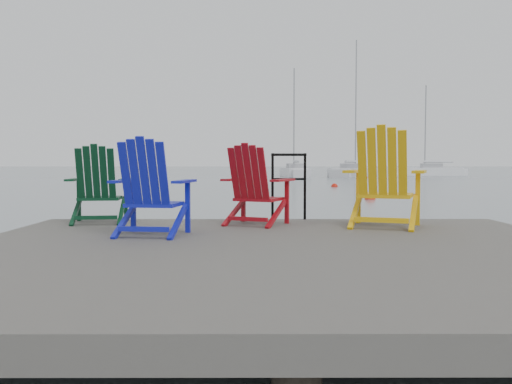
{
  "coord_description": "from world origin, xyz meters",
  "views": [
    {
      "loc": [
        -0.21,
        -4.89,
        1.27
      ],
      "look_at": [
        -0.19,
        2.89,
        0.85
      ],
      "focal_mm": 38.0,
      "sensor_mm": 36.0,
      "label": 1
    }
  ],
  "objects_px": {
    "chair_green": "(98,185)",
    "buoy_d": "(365,178)",
    "chair_yellow": "(384,179)",
    "buoy_a": "(370,199)",
    "sailboat_near": "(294,173)",
    "chair_red": "(255,186)",
    "chair_blue": "(150,188)",
    "buoy_b": "(256,184)",
    "sailboat_far": "(428,172)",
    "sailboat_mid": "(354,172)",
    "handrail": "(289,180)",
    "buoy_c": "(334,187)"
  },
  "relations": [
    {
      "from": "chair_yellow",
      "to": "sailboat_far",
      "type": "distance_m",
      "value": 51.0
    },
    {
      "from": "sailboat_mid",
      "to": "buoy_d",
      "type": "bearing_deg",
      "value": -69.5
    },
    {
      "from": "chair_green",
      "to": "chair_blue",
      "type": "xyz_separation_m",
      "value": [
        0.89,
        -1.19,
        0.02
      ]
    },
    {
      "from": "chair_green",
      "to": "buoy_a",
      "type": "relative_size",
      "value": 2.49
    },
    {
      "from": "chair_blue",
      "to": "sailboat_mid",
      "type": "bearing_deg",
      "value": 85.05
    },
    {
      "from": "handrail",
      "to": "chair_yellow",
      "type": "distance_m",
      "value": 1.42
    },
    {
      "from": "chair_green",
      "to": "chair_blue",
      "type": "distance_m",
      "value": 1.48
    },
    {
      "from": "chair_blue",
      "to": "buoy_a",
      "type": "bearing_deg",
      "value": 76.74
    },
    {
      "from": "chair_green",
      "to": "buoy_d",
      "type": "distance_m",
      "value": 39.65
    },
    {
      "from": "buoy_a",
      "to": "chair_yellow",
      "type": "bearing_deg",
      "value": -101.37
    },
    {
      "from": "chair_blue",
      "to": "sailboat_far",
      "type": "bearing_deg",
      "value": 77.14
    },
    {
      "from": "chair_blue",
      "to": "chair_red",
      "type": "bearing_deg",
      "value": 50.23
    },
    {
      "from": "buoy_b",
      "to": "buoy_a",
      "type": "bearing_deg",
      "value": -73.66
    },
    {
      "from": "buoy_a",
      "to": "chair_green",
      "type": "bearing_deg",
      "value": -116.6
    },
    {
      "from": "chair_red",
      "to": "buoy_a",
      "type": "xyz_separation_m",
      "value": [
        4.05,
        12.25,
        -0.99
      ]
    },
    {
      "from": "handrail",
      "to": "sailboat_mid",
      "type": "xyz_separation_m",
      "value": [
        9.13,
        44.85,
        -0.69
      ]
    },
    {
      "from": "buoy_a",
      "to": "buoy_d",
      "type": "xyz_separation_m",
      "value": [
        5.15,
        25.97,
        0.0
      ]
    },
    {
      "from": "chair_red",
      "to": "handrail",
      "type": "bearing_deg",
      "value": 79.14
    },
    {
      "from": "chair_blue",
      "to": "buoy_b",
      "type": "xyz_separation_m",
      "value": [
        1.2,
        26.73,
        -1.0
      ]
    },
    {
      "from": "sailboat_near",
      "to": "buoy_a",
      "type": "distance_m",
      "value": 31.97
    },
    {
      "from": "chair_blue",
      "to": "buoy_a",
      "type": "height_order",
      "value": "chair_blue"
    },
    {
      "from": "chair_blue",
      "to": "chair_red",
      "type": "relative_size",
      "value": 1.03
    },
    {
      "from": "buoy_c",
      "to": "chair_green",
      "type": "bearing_deg",
      "value": -105.87
    },
    {
      "from": "handrail",
      "to": "sailboat_far",
      "type": "bearing_deg",
      "value": 70.13
    },
    {
      "from": "handrail",
      "to": "buoy_a",
      "type": "xyz_separation_m",
      "value": [
        3.59,
        11.58,
        -1.04
      ]
    },
    {
      "from": "chair_yellow",
      "to": "sailboat_near",
      "type": "distance_m",
      "value": 44.54
    },
    {
      "from": "chair_red",
      "to": "sailboat_far",
      "type": "relative_size",
      "value": 0.1
    },
    {
      "from": "handrail",
      "to": "buoy_c",
      "type": "relative_size",
      "value": 2.47
    },
    {
      "from": "sailboat_mid",
      "to": "buoy_b",
      "type": "height_order",
      "value": "sailboat_mid"
    },
    {
      "from": "chair_blue",
      "to": "buoy_b",
      "type": "bearing_deg",
      "value": 95.42
    },
    {
      "from": "handrail",
      "to": "buoy_d",
      "type": "height_order",
      "value": "handrail"
    },
    {
      "from": "sailboat_mid",
      "to": "buoy_b",
      "type": "bearing_deg",
      "value": -92.06
    },
    {
      "from": "chair_yellow",
      "to": "handrail",
      "type": "bearing_deg",
      "value": 159.35
    },
    {
      "from": "chair_yellow",
      "to": "buoy_a",
      "type": "bearing_deg",
      "value": 98.69
    },
    {
      "from": "chair_yellow",
      "to": "buoy_d",
      "type": "xyz_separation_m",
      "value": [
        7.66,
        38.48,
        -1.08
      ]
    },
    {
      "from": "buoy_a",
      "to": "buoy_d",
      "type": "relative_size",
      "value": 0.96
    },
    {
      "from": "sailboat_mid",
      "to": "buoy_a",
      "type": "relative_size",
      "value": 34.49
    },
    {
      "from": "chair_green",
      "to": "sailboat_far",
      "type": "relative_size",
      "value": 0.1
    },
    {
      "from": "sailboat_near",
      "to": "buoy_a",
      "type": "xyz_separation_m",
      "value": [
        0.31,
        -31.97,
        -0.36
      ]
    },
    {
      "from": "sailboat_far",
      "to": "buoy_b",
      "type": "distance_m",
      "value": 28.43
    },
    {
      "from": "chair_blue",
      "to": "buoy_d",
      "type": "bearing_deg",
      "value": 83.28
    },
    {
      "from": "buoy_a",
      "to": "chair_blue",
      "type": "bearing_deg",
      "value": -111.24
    },
    {
      "from": "chair_yellow",
      "to": "sailboat_far",
      "type": "relative_size",
      "value": 0.12
    },
    {
      "from": "chair_red",
      "to": "buoy_a",
      "type": "relative_size",
      "value": 2.5
    },
    {
      "from": "chair_red",
      "to": "sailboat_mid",
      "type": "height_order",
      "value": "sailboat_mid"
    },
    {
      "from": "buoy_c",
      "to": "buoy_d",
      "type": "xyz_separation_m",
      "value": [
        4.93,
        16.03,
        0.0
      ]
    },
    {
      "from": "buoy_c",
      "to": "buoy_d",
      "type": "bearing_deg",
      "value": 72.9
    },
    {
      "from": "chair_blue",
      "to": "buoy_b",
      "type": "relative_size",
      "value": 2.62
    },
    {
      "from": "sailboat_mid",
      "to": "sailboat_far",
      "type": "bearing_deg",
      "value": 41.64
    },
    {
      "from": "sailboat_far",
      "to": "buoy_d",
      "type": "xyz_separation_m",
      "value": [
        -8.41,
        -9.92,
        -0.36
      ]
    }
  ]
}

